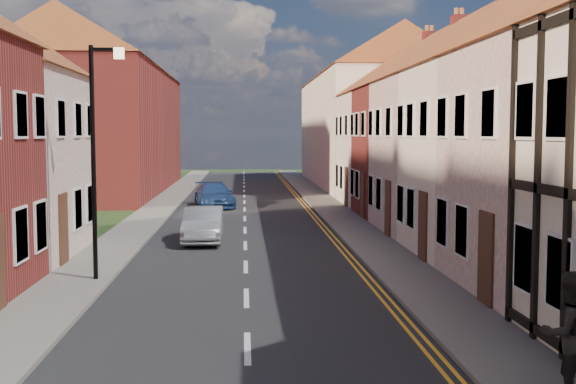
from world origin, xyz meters
TOP-DOWN VIEW (x-y plane):
  - road at (0.00, 30.00)m, footprint 7.00×90.00m
  - pavement_left at (-4.40, 30.00)m, footprint 1.80×90.00m
  - pavement_right at (4.40, 30.00)m, footprint 1.80×90.00m
  - cottage_r_cream_mid at (9.30, 23.50)m, footprint 8.30×5.20m
  - cottage_r_pink at (9.30, 28.90)m, footprint 8.30×6.00m
  - cottage_r_white_far at (9.30, 34.30)m, footprint 8.30×5.20m
  - cottage_r_cream_far at (9.30, 39.70)m, footprint 8.30×6.00m
  - block_right_far at (9.30, 55.00)m, footprint 8.30×24.20m
  - block_left_far at (-9.30, 50.00)m, footprint 8.30×24.20m
  - lamppost at (-3.81, 20.00)m, footprint 0.88×0.15m
  - car_mid at (-1.50, 26.98)m, footprint 1.34×3.83m
  - car_far at (-1.59, 39.30)m, footprint 2.52×4.63m
  - pedestrian_right at (4.57, 11.05)m, footprint 0.95×0.77m

SIDE VIEW (x-z plane):
  - road at x=0.00m, z-range 0.00..0.02m
  - pavement_left at x=-4.40m, z-range 0.00..0.12m
  - pavement_right at x=4.40m, z-range 0.00..0.12m
  - car_mid at x=-1.50m, z-range 0.00..1.26m
  - car_far at x=-1.59m, z-range 0.00..1.27m
  - pedestrian_right at x=4.57m, z-range 0.12..1.94m
  - lamppost at x=-3.81m, z-range 0.54..6.54m
  - cottage_r_pink at x=9.30m, z-range -0.03..8.97m
  - cottage_r_cream_far at x=9.30m, z-range -0.03..8.97m
  - cottage_r_cream_mid at x=9.30m, z-range -0.02..8.98m
  - cottage_r_white_far at x=9.30m, z-range -0.02..8.98m
  - block_right_far at x=9.30m, z-range 0.04..10.54m
  - block_left_far at x=-9.30m, z-range 0.04..10.54m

